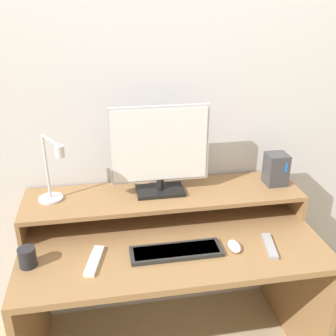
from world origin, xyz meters
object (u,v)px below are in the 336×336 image
(keyboard, at_px, (176,251))
(remote_control, at_px, (94,261))
(router_dock, at_px, (276,169))
(mug, at_px, (27,257))
(monitor, at_px, (160,150))
(desk_lamp, at_px, (52,178))
(mouse, at_px, (234,246))
(remote_secondary, at_px, (270,246))

(keyboard, bearing_deg, remote_control, -179.59)
(router_dock, height_order, mug, router_dock)
(monitor, xyz_separation_m, desk_lamp, (-0.50, -0.03, -0.09))
(mouse, xyz_separation_m, remote_control, (-0.61, 0.01, -0.01))
(mouse, bearing_deg, monitor, 129.11)
(desk_lamp, relative_size, remote_control, 1.65)
(mouse, bearing_deg, mug, 177.87)
(keyboard, xyz_separation_m, remote_secondary, (0.42, -0.03, -0.00))
(keyboard, bearing_deg, remote_secondary, -4.04)
(router_dock, bearing_deg, keyboard, -150.83)
(monitor, xyz_separation_m, remote_secondary, (0.44, -0.36, -0.35))
(router_dock, distance_m, remote_secondary, 0.44)
(monitor, bearing_deg, keyboard, -87.01)
(monitor, xyz_separation_m, mug, (-0.61, -0.31, -0.31))
(desk_lamp, distance_m, keyboard, 0.65)
(router_dock, height_order, remote_control, router_dock)
(monitor, distance_m, mouse, 0.56)
(keyboard, distance_m, mug, 0.62)
(keyboard, height_order, mug, mug)
(mug, bearing_deg, router_dock, 14.18)
(mouse, distance_m, remote_secondary, 0.16)
(desk_lamp, bearing_deg, monitor, 3.59)
(router_dock, xyz_separation_m, remote_control, (-0.94, -0.33, -0.21))
(keyboard, distance_m, remote_secondary, 0.42)
(router_dock, height_order, keyboard, router_dock)
(mug, bearing_deg, remote_secondary, -2.82)
(router_dock, xyz_separation_m, mouse, (-0.32, -0.34, -0.20))
(desk_lamp, height_order, remote_control, desk_lamp)
(keyboard, xyz_separation_m, mug, (-0.62, 0.02, 0.03))
(router_dock, relative_size, remote_control, 0.81)
(desk_lamp, relative_size, mug, 3.89)
(keyboard, distance_m, remote_control, 0.35)
(mouse, bearing_deg, remote_secondary, -6.63)
(desk_lamp, bearing_deg, remote_secondary, -19.33)
(monitor, xyz_separation_m, remote_control, (-0.33, -0.33, -0.35))
(monitor, height_order, mug, monitor)
(remote_control, distance_m, remote_secondary, 0.77)
(desk_lamp, distance_m, remote_control, 0.43)
(router_dock, distance_m, remote_control, 1.01)
(remote_secondary, bearing_deg, keyboard, 175.96)
(keyboard, height_order, mouse, mouse)
(monitor, bearing_deg, mug, -152.83)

